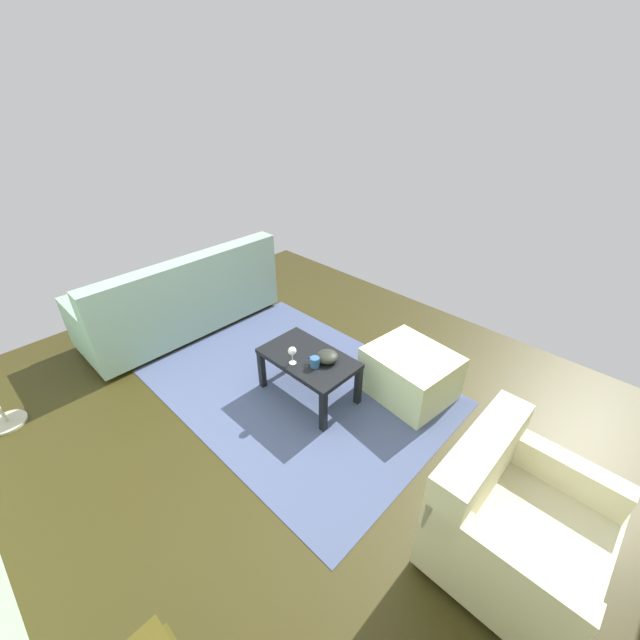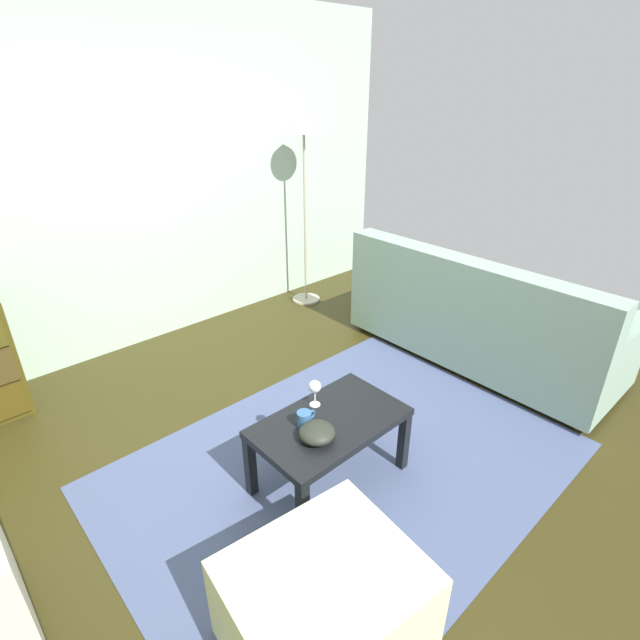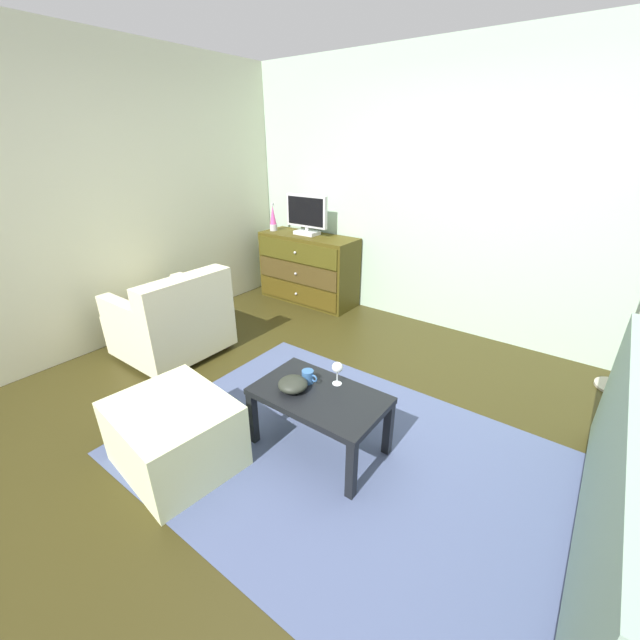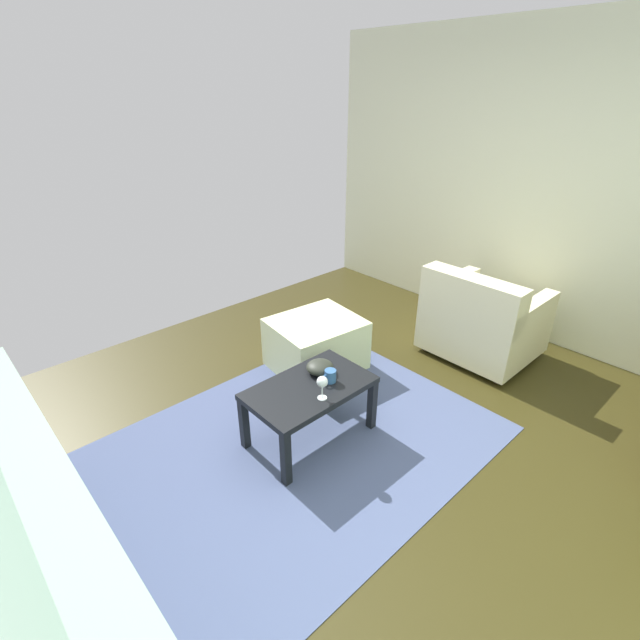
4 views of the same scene
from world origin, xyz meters
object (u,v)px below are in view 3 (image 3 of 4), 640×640
coffee_table (319,401)px  wine_glass (337,368)px  bowl_decorative (293,384)px  ottoman (175,434)px  armchair (174,322)px  lava_lamp (273,219)px  mug (308,377)px  tv (307,214)px  dresser (308,269)px

coffee_table → wine_glass: size_ratio=5.21×
bowl_decorative → ottoman: 0.77m
armchair → ottoman: bearing=-35.1°
lava_lamp → wine_glass: bearing=-39.6°
mug → ottoman: mug is taller
ottoman → tv: bearing=111.9°
mug → dresser: bearing=128.0°
dresser → bowl_decorative: (1.51, -2.08, 0.05)m
bowl_decorative → ottoman: bearing=-130.0°
tv → coffee_table: (1.69, -2.03, -0.69)m
tv → bowl_decorative: tv is taller
dresser → mug: size_ratio=10.59×
dresser → lava_lamp: lava_lamp is taller
wine_glass → mug: 0.20m
dresser → lava_lamp: size_ratio=3.66×
coffee_table → mug: size_ratio=7.17×
dresser → armchair: size_ratio=1.41×
tv → armchair: bearing=-93.2°
tv → lava_lamp: (-0.47, -0.07, -0.09)m
dresser → bowl_decorative: 2.57m
tv → armchair: size_ratio=0.65×
bowl_decorative → armchair: 1.67m
mug → coffee_table: bearing=-23.1°
coffee_table → mug: (-0.13, 0.05, 0.10)m
tv → mug: (1.56, -1.98, -0.59)m
tv → mug: bearing=-51.7°
mug → armchair: 1.68m
coffee_table → armchair: armchair is taller
ottoman → wine_glass: bearing=50.1°
wine_glass → lava_lamp: bearing=140.4°
ottoman → armchair: bearing=144.9°
wine_glass → dresser: bearing=132.2°
coffee_table → ottoman: bearing=-134.8°
coffee_table → armchair: 1.81m
tv → ottoman: (1.07, -2.66, -0.83)m
lava_lamp → mug: bearing=-43.2°
mug → armchair: armchair is taller
mug → bowl_decorative: bearing=-101.1°
dresser → bowl_decorative: dresser is taller
coffee_table → mug: bearing=156.9°
wine_glass → armchair: size_ratio=0.18×
bowl_decorative → dresser: bearing=125.9°
lava_lamp → coffee_table: (2.16, -1.97, -0.60)m
lava_lamp → wine_glass: lava_lamp is taller
wine_glass → bowl_decorative: 0.29m
lava_lamp → mug: 2.84m
lava_lamp → mug: size_ratio=2.89×
wine_glass → ottoman: size_ratio=0.22×
tv → bowl_decorative: (1.54, -2.10, -0.59)m
coffee_table → ottoman: size_ratio=1.17×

